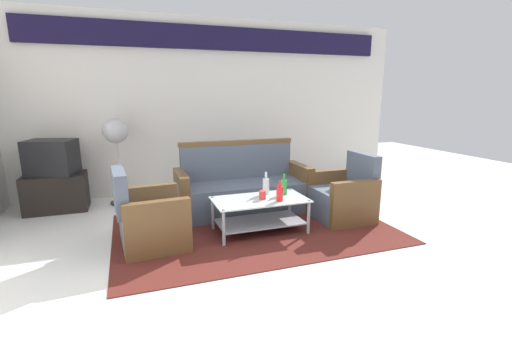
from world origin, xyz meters
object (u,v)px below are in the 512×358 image
at_px(armchair_left, 150,220).
at_px(armchair_right, 343,198).
at_px(tv_stand, 56,192).
at_px(cup, 263,195).
at_px(couch, 243,190).
at_px(television, 52,157).
at_px(pedestal_fan, 116,136).
at_px(coffee_table, 260,210).
at_px(bottle_green, 284,187).
at_px(bottle_clear, 266,186).
at_px(bottle_red, 280,193).

height_order(armchair_left, armchair_right, same).
bearing_deg(tv_stand, cup, -35.77).
bearing_deg(couch, armchair_left, 31.10).
xyz_separation_m(couch, television, (-2.45, 0.94, 0.44)).
xyz_separation_m(cup, pedestal_fan, (-1.59, 1.81, 0.55)).
height_order(armchair_right, coffee_table, armchair_right).
xyz_separation_m(armchair_left, armchair_right, (2.44, 0.05, 0.00)).
xyz_separation_m(couch, armchair_left, (-1.29, -0.77, -0.03)).
bearing_deg(cup, television, 144.18).
bearing_deg(cup, bottle_green, 17.96).
relative_size(bottle_green, cup, 2.57).
bearing_deg(cup, couch, 89.07).
height_order(armchair_right, television, television).
bearing_deg(television, bottle_clear, 164.83).
xyz_separation_m(armchair_left, bottle_clear, (1.39, 0.14, 0.23)).
relative_size(bottle_red, television, 0.34).
height_order(couch, bottle_red, couch).
xyz_separation_m(armchair_right, pedestal_fan, (-2.75, 1.71, 0.73)).
bearing_deg(bottle_red, television, 143.95).
bearing_deg(armchair_right, coffee_table, 94.87).
relative_size(television, pedestal_fan, 0.55).
bearing_deg(bottle_green, pedestal_fan, 138.27).
height_order(bottle_green, bottle_red, bottle_green).
bearing_deg(bottle_clear, tv_stand, 148.49).
bearing_deg(cup, pedestal_fan, 131.38).
relative_size(bottle_green, tv_stand, 0.32).
xyz_separation_m(couch, bottle_clear, (0.10, -0.63, 0.20)).
xyz_separation_m(couch, armchair_right, (1.15, -0.72, -0.03)).
bearing_deg(pedestal_fan, cup, -48.62).
distance_m(couch, tv_stand, 2.62).
bearing_deg(bottle_green, coffee_table, -166.43).
bearing_deg(bottle_clear, pedestal_fan, 136.58).
bearing_deg(bottle_green, couch, 113.11).
bearing_deg(pedestal_fan, bottle_red, -47.88).
xyz_separation_m(armchair_left, bottle_green, (1.60, 0.06, 0.22)).
relative_size(armchair_left, tv_stand, 1.06).
relative_size(couch, cup, 18.03).
distance_m(armchair_right, bottle_red, 1.05).
bearing_deg(cup, bottle_red, -39.33).
bearing_deg(television, cup, 160.57).
bearing_deg(bottle_green, armchair_left, -177.95).
bearing_deg(television, couch, 175.37).
bearing_deg(bottle_red, bottle_green, 56.24).
height_order(couch, armchair_left, couch).
distance_m(couch, bottle_clear, 0.66).
bearing_deg(bottle_clear, coffee_table, -129.52).
xyz_separation_m(armchair_left, pedestal_fan, (-0.31, 1.76, 0.73)).
bearing_deg(bottle_clear, cup, -121.15).
relative_size(cup, tv_stand, 0.12).
xyz_separation_m(armchair_right, tv_stand, (-3.60, 1.66, -0.03)).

